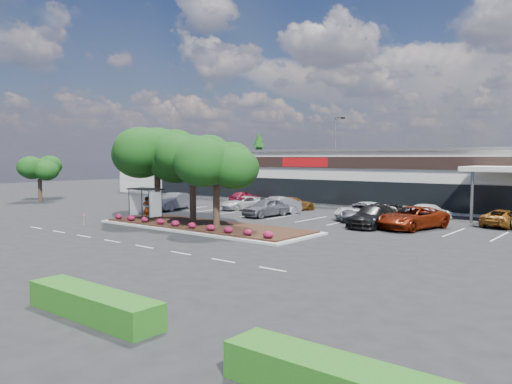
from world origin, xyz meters
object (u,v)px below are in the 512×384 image
Objects in this scene: car_0 at (174,201)px; car_1 at (244,203)px; light_pole at (336,165)px; survey_stake at (84,218)px.

car_0 is 1.06× the size of car_1.
light_pole reaches higher than survey_stake.
light_pole is at bearing 77.49° from survey_stake.
car_0 reaches higher than car_1.
survey_stake is 0.19× the size of car_1.
light_pole is at bearing 46.75° from car_0.
car_0 is at bearing -121.03° from light_pole.
car_0 is (-3.34, 12.32, 0.25)m from survey_stake.
survey_stake is 16.99m from car_1.
car_1 is at bearing 26.64° from car_0.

